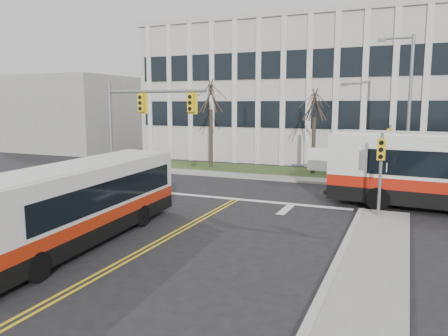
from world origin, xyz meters
TOP-DOWN VIEW (x-y plane):
  - ground at (0.00, 0.00)m, footprint 120.00×120.00m
  - sidewalk_cross at (5.00, 15.20)m, footprint 44.00×1.60m
  - building_lawn at (5.00, 18.00)m, footprint 44.00×5.00m
  - office_building at (5.00, 30.00)m, footprint 40.00×16.00m
  - building_annex at (-26.00, 26.00)m, footprint 12.00×12.00m
  - mast_arm_signal at (-5.62, 7.16)m, footprint 6.11×0.38m
  - signal_pole_near at (7.20, 6.90)m, footprint 0.34×0.39m
  - signal_pole_far at (7.20, 15.40)m, footprint 0.34×0.39m
  - streetlight at (8.03, 16.20)m, footprint 2.15×0.25m
  - directory_sign at (2.50, 17.50)m, footprint 1.50×0.12m
  - tree_left at (-6.00, 18.00)m, footprint 1.80×1.80m
  - tree_mid at (2.00, 18.20)m, footprint 1.80×1.80m
  - bus_main at (-2.59, -0.94)m, footprint 3.15×10.82m
  - newspaper_box_red at (-9.50, 1.81)m, footprint 0.63×0.60m

SIDE VIEW (x-z plane):
  - ground at x=0.00m, z-range 0.00..0.00m
  - building_lawn at x=5.00m, z-range 0.00..0.12m
  - sidewalk_cross at x=5.00m, z-range 0.00..0.14m
  - newspaper_box_red at x=-9.50m, z-range 0.00..0.95m
  - directory_sign at x=2.50m, z-range 0.17..2.17m
  - bus_main at x=-2.59m, z-range 0.00..2.84m
  - signal_pole_near at x=7.20m, z-range 0.60..4.40m
  - signal_pole_far at x=7.20m, z-range 0.60..4.40m
  - building_annex at x=-26.00m, z-range 0.00..8.00m
  - mast_arm_signal at x=-5.62m, z-range 1.16..7.36m
  - tree_mid at x=2.00m, z-range 1.47..8.29m
  - streetlight at x=8.03m, z-range 0.59..9.79m
  - tree_left at x=-6.00m, z-range 1.66..9.36m
  - office_building at x=5.00m, z-range 0.00..12.00m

